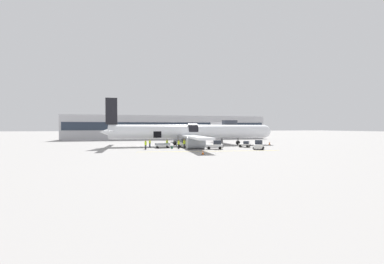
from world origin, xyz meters
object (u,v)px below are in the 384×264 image
Objects in this scene: baggage_tug_lead at (259,146)px; baggage_cart_loading at (163,145)px; airplane at (190,132)px; suitcase_on_tarmac_upright at (172,147)px; ground_crew_supervisor at (167,143)px; ground_crew_loader_a at (179,144)px; ground_crew_loader_b at (146,145)px; baggage_tug_rear at (215,145)px; baggage_tug_spare at (183,144)px; ground_crew_helper at (184,144)px; ground_crew_driver at (150,143)px; baggage_tug_mid at (245,145)px.

baggage_tug_lead is 0.70× the size of baggage_cart_loading.
suitcase_on_tarmac_upright is at bearing -126.49° from airplane.
baggage_tug_lead is 1.69× the size of ground_crew_supervisor.
baggage_cart_loading is 2.21× the size of ground_crew_loader_a.
ground_crew_loader_b is (-10.21, -7.41, -2.13)m from airplane.
ground_crew_supervisor is 2.78× the size of suitcase_on_tarmac_upright.
baggage_tug_spare is at bearing 134.48° from baggage_tug_rear.
airplane is 22.43× the size of ground_crew_loader_b.
ground_crew_helper is (1.24, 0.43, 0.03)m from ground_crew_loader_a.
ground_crew_supervisor is at bearing 95.20° from suitcase_on_tarmac_upright.
baggage_tug_lead is 1.15× the size of baggage_tug_spare.
airplane is 8.19m from ground_crew_loader_a.
ground_crew_loader_b is at bearing -101.44° from ground_crew_driver.
ground_crew_supervisor reaches higher than suitcase_on_tarmac_upright.
baggage_tug_lead is at bearing -24.81° from ground_crew_driver.
baggage_tug_mid reaches higher than suitcase_on_tarmac_upright.
airplane reaches higher than suitcase_on_tarmac_upright.
baggage_tug_spare is 2.35m from ground_crew_helper.
baggage_cart_loading is 4.49m from ground_crew_loader_b.
suitcase_on_tarmac_upright is (4.17, -4.26, -0.66)m from ground_crew_driver.
ground_crew_loader_b is at bearing -144.02° from airplane.
ground_crew_helper is at bearing 179.32° from baggage_tug_mid.
ground_crew_loader_a reaches higher than suitcase_on_tarmac_upright.
baggage_tug_spare is 1.31× the size of ground_crew_helper.
baggage_tug_spare is at bearing -33.98° from ground_crew_supervisor.
baggage_tug_spare is 8.52m from ground_crew_loader_b.
suitcase_on_tarmac_upright is at bearing -179.50° from baggage_tug_mid.
baggage_tug_rear is 10.76m from baggage_cart_loading.
baggage_tug_lead is 22.37m from ground_crew_driver.
baggage_tug_rear reaches higher than ground_crew_supervisor.
ground_crew_loader_a is at bearing -38.53° from ground_crew_driver.
ground_crew_loader_a is 1.31m from ground_crew_helper.
baggage_cart_loading is (-9.61, 4.84, -0.22)m from baggage_tug_rear.
baggage_tug_mid is at bearing -10.82° from baggage_tug_spare.
airplane reaches higher than baggage_tug_mid.
ground_crew_loader_b reaches higher than baggage_cart_loading.
ground_crew_helper is at bearing 158.18° from baggage_tug_lead.
ground_crew_supervisor is at bearing 164.06° from baggage_tug_mid.
ground_crew_helper is (-5.50, 3.11, 0.23)m from baggage_tug_rear.
ground_crew_loader_a is 1.52m from suitcase_on_tarmac_upright.
baggage_cart_loading is 3.62m from ground_crew_loader_a.
baggage_tug_lead reaches higher than ground_crew_driver.
ground_crew_loader_a is (-6.74, 2.68, 0.20)m from baggage_tug_rear.
baggage_tug_lead is 15.48m from baggage_tug_spare.
baggage_tug_lead is at bearing -18.65° from ground_crew_loader_a.
baggage_tug_rear is 1.92× the size of ground_crew_loader_b.
baggage_tug_mid is at bearing 21.00° from baggage_tug_rear.
baggage_tug_mid is 20.95m from ground_crew_loader_b.
ground_crew_loader_b reaches higher than baggage_tug_lead.
airplane is at bearing 36.19° from baggage_cart_loading.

